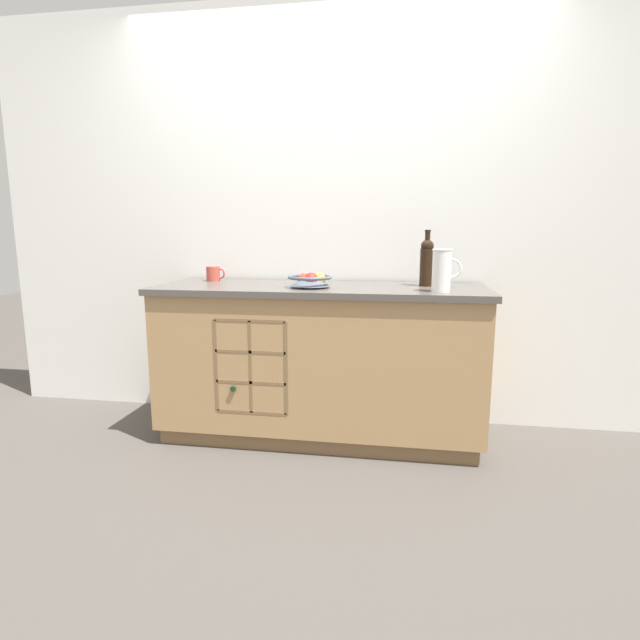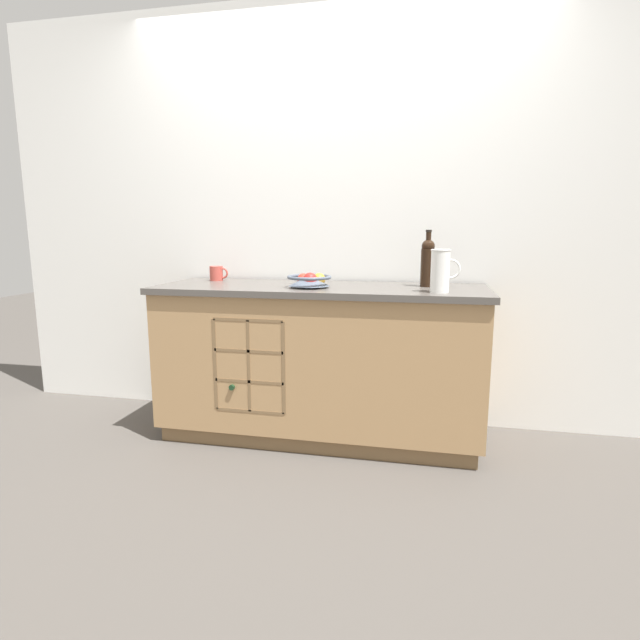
# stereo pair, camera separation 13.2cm
# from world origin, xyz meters

# --- Properties ---
(ground_plane) EXTENTS (14.00, 14.00, 0.00)m
(ground_plane) POSITION_xyz_m (0.00, 0.00, 0.00)
(ground_plane) COLOR #4C4742
(back_wall) EXTENTS (4.40, 0.06, 2.55)m
(back_wall) POSITION_xyz_m (0.00, 0.37, 1.27)
(back_wall) COLOR white
(back_wall) RESTS_ON ground_plane
(kitchen_island) EXTENTS (1.85, 0.65, 0.89)m
(kitchen_island) POSITION_xyz_m (-0.00, -0.00, 0.45)
(kitchen_island) COLOR brown
(kitchen_island) RESTS_ON ground_plane
(fruit_bowl) EXTENTS (0.24, 0.24, 0.08)m
(fruit_bowl) POSITION_xyz_m (-0.04, -0.09, 0.93)
(fruit_bowl) COLOR #4C5666
(fruit_bowl) RESTS_ON kitchen_island
(white_pitcher) EXTENTS (0.15, 0.10, 0.22)m
(white_pitcher) POSITION_xyz_m (0.65, -0.17, 1.00)
(white_pitcher) COLOR white
(white_pitcher) RESTS_ON kitchen_island
(ceramic_mug) EXTENTS (0.12, 0.08, 0.09)m
(ceramic_mug) POSITION_xyz_m (-0.69, 0.17, 0.93)
(ceramic_mug) COLOR #B7473D
(ceramic_mug) RESTS_ON kitchen_island
(standing_wine_bottle) EXTENTS (0.08, 0.08, 0.31)m
(standing_wine_bottle) POSITION_xyz_m (0.59, 0.09, 1.03)
(standing_wine_bottle) COLOR black
(standing_wine_bottle) RESTS_ON kitchen_island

